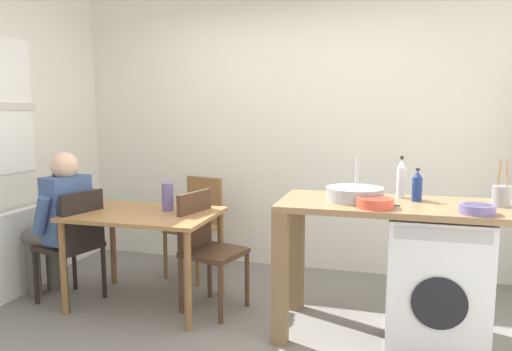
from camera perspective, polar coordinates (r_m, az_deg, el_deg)
The scene contains 19 objects.
ground_plane at distance 3.25m, azimuth -2.52°, elevation -19.98°, with size 5.46×5.46×0.00m, color slate.
wall_back at distance 4.57m, azimuth 4.25°, elevation 5.70°, with size 4.60×0.10×2.70m, color silver.
radiator at distance 4.37m, azimuth -27.56°, elevation -8.57°, with size 0.10×0.80×0.70m, color white.
dining_table at distance 3.78m, azimuth -13.20°, elevation -5.74°, with size 1.10×0.76×0.74m.
chair_person_seat at distance 4.01m, azimuth -20.92°, elevation -7.28°, with size 0.49×0.49×0.90m.
chair_opposite at distance 3.67m, azimuth -6.00°, elevation -8.15°, with size 0.49×0.49×0.90m.
chair_spare_by_wall at distance 4.44m, azimuth -6.98°, elevation -5.39°, with size 0.49×0.49×0.90m.
seated_person at distance 4.09m, azimuth -22.44°, elevation -4.69°, with size 0.55×0.54×1.20m.
kitchen_counter at distance 3.26m, azimuth 12.58°, elevation -5.76°, with size 1.50×0.68×0.92m.
washing_machine at distance 3.36m, azimuth 20.67°, elevation -11.55°, with size 0.60×0.61×0.86m.
sink_basin at distance 3.22m, azimuth 11.77°, elevation -2.19°, with size 0.38×0.38×0.09m, color #9EA0A5.
tap at distance 3.38m, azimuth 12.03°, elevation -0.09°, with size 0.02×0.02×0.28m, color #B2B2B7.
bottle_tall_green at distance 3.39m, azimuth 17.01°, elevation -0.40°, with size 0.06×0.06×0.29m.
bottle_squat_brown at distance 3.30m, azimuth 18.77°, elevation -1.25°, with size 0.07×0.07×0.22m.
mixing_bowl at distance 3.02m, azimuth 14.09°, elevation -3.12°, with size 0.23×0.23×0.06m.
utensil_crock at distance 3.33m, azimuth 27.37°, elevation -2.14°, with size 0.11×0.11×0.30m.
colander at distance 3.04m, azimuth 25.01°, elevation -3.61°, with size 0.20×0.20×0.06m.
vase at distance 3.76m, azimuth -10.56°, elevation -2.54°, with size 0.09×0.09×0.22m, color slate.
scissors at distance 3.12m, azimuth 15.52°, elevation -3.38°, with size 0.15×0.06×0.01m.
Camera 1 is at (0.90, -2.73, 1.51)m, focal length 33.34 mm.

